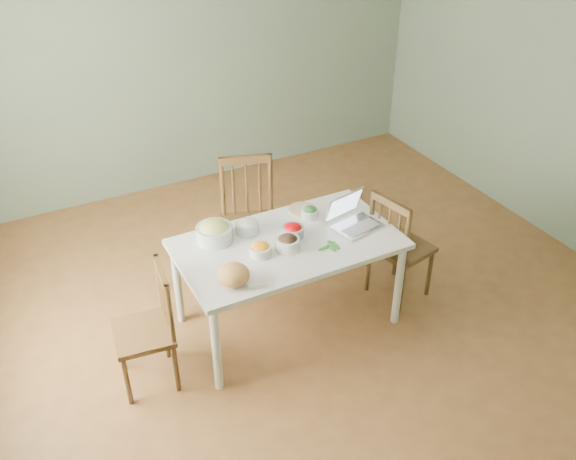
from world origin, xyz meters
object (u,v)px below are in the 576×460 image
chair_right (402,245)px  bread_boule (233,275)px  chair_far (250,224)px  chair_left (143,330)px  dining_table (288,283)px  bowl_squash (214,231)px  laptop (358,214)px

chair_right → bread_boule: size_ratio=4.46×
chair_far → chair_left: chair_far is taller
dining_table → chair_left: size_ratio=1.76×
bowl_squash → bread_boule: bearing=-98.5°
chair_left → bowl_squash: chair_left is taller
chair_left → bread_boule: 0.72m
dining_table → laptop: bearing=-7.3°
chair_left → laptop: bearing=97.7°
dining_table → chair_right: chair_right is taller
chair_left → dining_table: bearing=101.6°
chair_right → chair_left: bearing=77.9°
chair_far → laptop: size_ratio=3.06×
chair_left → chair_right: (2.08, -0.00, 0.02)m
chair_left → laptop: size_ratio=2.65×
chair_far → bowl_squash: bearing=-121.1°
dining_table → bowl_squash: size_ratio=6.02×
bowl_squash → chair_right: bearing=-14.2°
dining_table → bowl_squash: 0.69m
bread_boule → chair_left: bearing=164.4°
bowl_squash → chair_far: bearing=41.3°
chair_far → chair_right: (0.96, -0.75, -0.05)m
bowl_squash → laptop: (0.99, -0.33, 0.04)m
chair_left → bread_boule: bearing=81.2°
chair_right → bowl_squash: (-1.41, 0.36, 0.35)m
chair_far → chair_right: 1.22m
chair_far → laptop: chair_far is taller
chair_left → bread_boule: size_ratio=4.26×
chair_far → chair_left: 1.35m
chair_left → chair_right: 2.08m
bread_boule → laptop: laptop is taller
laptop → chair_far: bearing=114.7°
dining_table → bread_boule: size_ratio=7.49×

